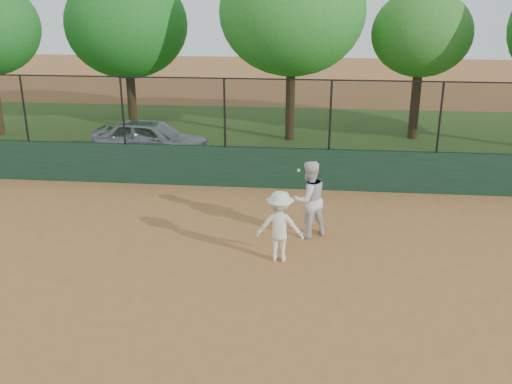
# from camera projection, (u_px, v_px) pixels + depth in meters

# --- Properties ---
(ground) EXTENTS (80.00, 80.00, 0.00)m
(ground) POSITION_uv_depth(u_px,v_px,m) (204.00, 284.00, 11.32)
(ground) COLOR #AE6E38
(ground) RESTS_ON ground
(back_wall) EXTENTS (26.00, 0.20, 1.20)m
(back_wall) POSITION_uv_depth(u_px,v_px,m) (242.00, 167.00, 16.74)
(back_wall) COLOR #193724
(back_wall) RESTS_ON ground
(grass_strip) EXTENTS (36.00, 12.00, 0.01)m
(grass_strip) POSITION_uv_depth(u_px,v_px,m) (262.00, 137.00, 22.56)
(grass_strip) COLOR #30561A
(grass_strip) RESTS_ON ground
(parked_car) EXTENTS (4.20, 2.14, 1.37)m
(parked_car) POSITION_uv_depth(u_px,v_px,m) (151.00, 139.00, 19.52)
(parked_car) COLOR #B6BDC1
(parked_car) RESTS_ON ground
(player_second) EXTENTS (1.13, 1.07, 1.84)m
(player_second) POSITION_uv_depth(u_px,v_px,m) (309.00, 199.00, 13.27)
(player_second) COLOR silver
(player_second) RESTS_ON ground
(player_main) EXTENTS (1.04, 0.65, 2.17)m
(player_main) POSITION_uv_depth(u_px,v_px,m) (280.00, 226.00, 12.09)
(player_main) COLOR #E9EDC9
(player_main) RESTS_ON ground
(fence_assembly) EXTENTS (26.00, 0.06, 2.00)m
(fence_assembly) POSITION_uv_depth(u_px,v_px,m) (241.00, 112.00, 16.19)
(fence_assembly) COLOR black
(fence_assembly) RESTS_ON back_wall
(tree_1) EXTENTS (4.88, 4.44, 6.31)m
(tree_1) POSITION_uv_depth(u_px,v_px,m) (126.00, 25.00, 22.59)
(tree_1) COLOR #462B18
(tree_1) RESTS_ON ground
(tree_2) EXTENTS (5.35, 4.86, 7.06)m
(tree_2) POSITION_uv_depth(u_px,v_px,m) (292.00, 12.00, 20.64)
(tree_2) COLOR #402B17
(tree_2) RESTS_ON ground
(tree_3) EXTENTS (3.70, 3.36, 5.58)m
(tree_3) POSITION_uv_depth(u_px,v_px,m) (422.00, 34.00, 21.07)
(tree_3) COLOR #412A15
(tree_3) RESTS_ON ground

